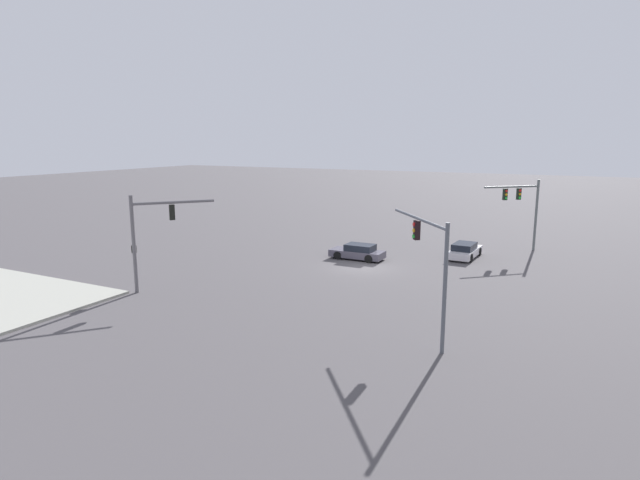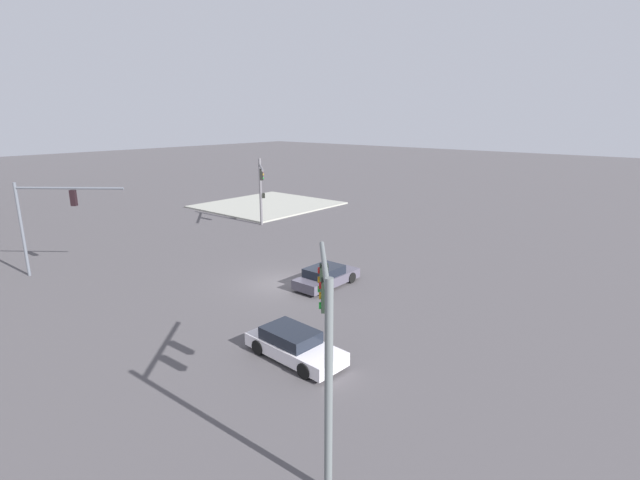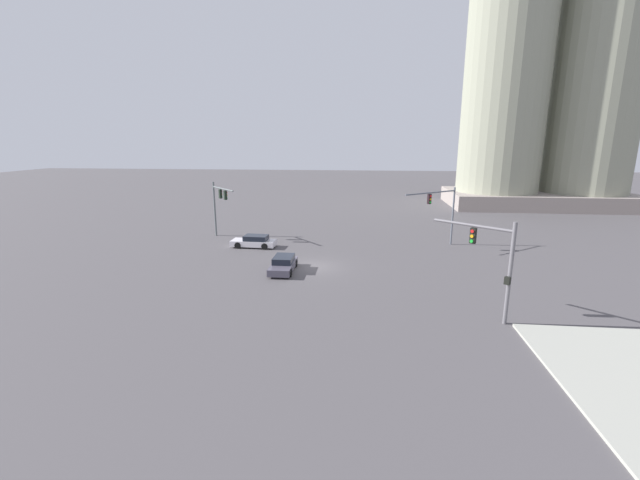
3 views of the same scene
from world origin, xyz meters
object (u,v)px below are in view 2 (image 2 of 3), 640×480
(traffic_signal_cross_street, at_px, (261,184))
(sedan_car_waiting_far, at_px, (294,345))
(traffic_signal_opposite_side, at_px, (326,328))
(sedan_car_approaching, at_px, (326,277))
(traffic_signal_near_corner, at_px, (47,211))

(traffic_signal_cross_street, bearing_deg, sedan_car_waiting_far, -0.04)
(sedan_car_waiting_far, bearing_deg, traffic_signal_opposite_side, -34.68)
(sedan_car_approaching, bearing_deg, sedan_car_waiting_far, -149.22)
(traffic_signal_cross_street, distance_m, sedan_car_waiting_far, 24.11)
(traffic_signal_near_corner, bearing_deg, sedan_car_approaching, -3.85)
(sedan_car_approaching, xyz_separation_m, sedan_car_waiting_far, (-4.35, 7.40, 0.00))
(traffic_signal_near_corner, bearing_deg, sedan_car_waiting_far, -31.44)
(traffic_signal_near_corner, height_order, traffic_signal_opposite_side, traffic_signal_opposite_side)
(traffic_signal_cross_street, xyz_separation_m, sedan_car_approaching, (-13.95, 7.94, -3.32))
(sedan_car_waiting_far, bearing_deg, sedan_car_approaching, 123.57)
(traffic_signal_near_corner, height_order, sedan_car_approaching, traffic_signal_near_corner)
(traffic_signal_cross_street, relative_size, sedan_car_waiting_far, 1.34)
(traffic_signal_near_corner, distance_m, sedan_car_waiting_far, 18.84)
(traffic_signal_cross_street, bearing_deg, sedan_car_approaching, 10.28)
(traffic_signal_opposite_side, xyz_separation_m, sedan_car_approaching, (9.07, -11.05, -3.55))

